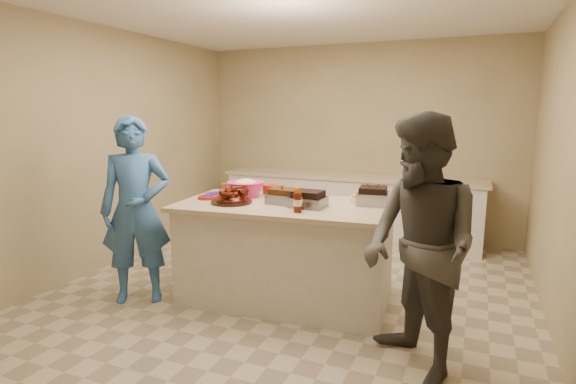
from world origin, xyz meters
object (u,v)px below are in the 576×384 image
at_px(rib_platter, 232,203).
at_px(coleslaw_bowl, 246,197).
at_px(guest_blue, 141,299).
at_px(guest_gray, 413,371).
at_px(roasting_pan, 373,204).
at_px(island, 286,300).
at_px(plastic_cup, 225,192).
at_px(bbq_bottle_a, 298,212).
at_px(bbq_bottle_b, 298,209).
at_px(mustard_bottle, 276,199).

relative_size(rib_platter, coleslaw_bowl, 1.03).
bearing_deg(guest_blue, guest_gray, -36.97).
bearing_deg(roasting_pan, guest_gray, -69.48).
relative_size(island, guest_gray, 1.12).
bearing_deg(guest_gray, plastic_cup, -158.14).
bearing_deg(coleslaw_bowl, guest_gray, -27.12).
relative_size(island, plastic_cup, 20.19).
relative_size(island, bbq_bottle_a, 9.56).
bearing_deg(guest_blue, bbq_bottle_b, -19.04).
bearing_deg(guest_blue, rib_platter, -8.19).
height_order(roasting_pan, guest_gray, roasting_pan).
relative_size(bbq_bottle_b, guest_blue, 0.11).
bearing_deg(roasting_pan, island, -166.95).
height_order(coleslaw_bowl, guest_gray, coleslaw_bowl).
xyz_separation_m(roasting_pan, coleslaw_bowl, (-1.25, -0.11, 0.00)).
height_order(roasting_pan, bbq_bottle_b, bbq_bottle_b).
height_order(roasting_pan, coleslaw_bowl, coleslaw_bowl).
bearing_deg(mustard_bottle, guest_blue, -147.48).
relative_size(bbq_bottle_a, guest_gray, 0.12).
distance_m(bbq_bottle_a, mustard_bottle, 0.62).
relative_size(mustard_bottle, guest_blue, 0.06).
relative_size(roasting_pan, mustard_bottle, 2.51).
height_order(mustard_bottle, guest_gray, mustard_bottle).
bearing_deg(bbq_bottle_a, rib_platter, 170.47).
distance_m(roasting_pan, mustard_bottle, 0.93).
distance_m(island, bbq_bottle_b, 0.98).
height_order(roasting_pan, bbq_bottle_a, bbq_bottle_a).
bearing_deg(plastic_cup, coleslaw_bowl, -26.34).
height_order(island, mustard_bottle, mustard_bottle).
bearing_deg(guest_blue, island, -9.63).
height_order(bbq_bottle_b, guest_gray, bbq_bottle_b).
xyz_separation_m(rib_platter, guest_blue, (-0.81, -0.36, -0.94)).
bearing_deg(bbq_bottle_b, roasting_pan, 40.39).
relative_size(bbq_bottle_b, mustard_bottle, 1.79).
distance_m(coleslaw_bowl, mustard_bottle, 0.32).
distance_m(mustard_bottle, guest_blue, 1.61).
relative_size(rib_platter, mustard_bottle, 3.47).
bearing_deg(roasting_pan, mustard_bottle, 178.65).
distance_m(rib_platter, guest_blue, 1.29).
xyz_separation_m(roasting_pan, guest_gray, (0.54, -1.03, -0.94)).
xyz_separation_m(island, mustard_bottle, (-0.18, 0.18, 0.94)).
distance_m(rib_platter, coleslaw_bowl, 0.33).
distance_m(island, rib_platter, 1.06).
bearing_deg(guest_gray, mustard_bottle, -163.66).
bearing_deg(island, guest_blue, -162.82).
height_order(rib_platter, bbq_bottle_a, bbq_bottle_a).
distance_m(rib_platter, plastic_cup, 0.61).
bearing_deg(plastic_cup, guest_gray, -27.00).
height_order(plastic_cup, guest_gray, plastic_cup).
relative_size(coleslaw_bowl, guest_blue, 0.21).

